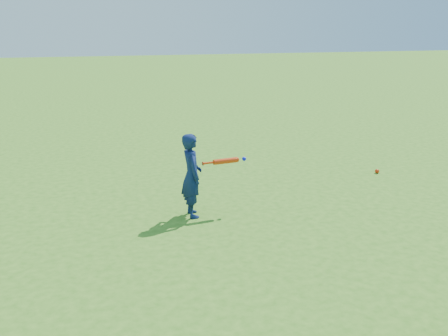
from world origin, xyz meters
name	(u,v)px	position (x,y,z in m)	size (l,w,h in m)	color
ground	(204,203)	(0.00, 0.00, 0.00)	(80.00, 80.00, 0.00)	#38721B
child	(192,175)	(-0.29, -0.44, 0.60)	(0.44, 0.29, 1.21)	#101D4A
ground_ball_red	(377,171)	(3.50, 0.62, 0.04)	(0.08, 0.08, 0.08)	red
bat_swing	(227,161)	(0.25, -0.43, 0.77)	(0.68, 0.13, 0.08)	red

